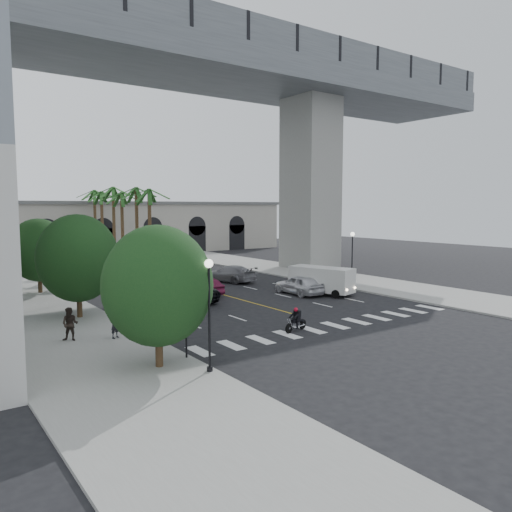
{
  "coord_description": "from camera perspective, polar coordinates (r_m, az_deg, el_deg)",
  "views": [
    {
      "loc": [
        -22.58,
        -24.47,
        7.73
      ],
      "look_at": [
        -0.99,
        6.0,
        3.99
      ],
      "focal_mm": 35.0,
      "sensor_mm": 36.0,
      "label": 1
    }
  ],
  "objects": [
    {
      "name": "lamp_post_left_far",
      "position": [
        42.22,
        -19.76,
        -0.75
      ],
      "size": [
        0.4,
        0.4,
        5.35
      ],
      "color": "black",
      "rests_on": "ground"
    },
    {
      "name": "pier_building",
      "position": [
        82.69,
        -19.47,
        2.99
      ],
      "size": [
        71.0,
        10.5,
        8.5
      ],
      "color": "#B3ACA1",
      "rests_on": "ground"
    },
    {
      "name": "palm_d",
      "position": [
        68.38,
        -16.02,
        7.1
      ],
      "size": [
        3.2,
        3.2,
        10.9
      ],
      "color": "#47331E",
      "rests_on": "ground"
    },
    {
      "name": "motorcycle_rider",
      "position": [
        31.29,
        4.65,
        -7.33
      ],
      "size": [
        2.03,
        0.72,
        1.5
      ],
      "rotation": [
        0.0,
        0.0,
        0.26
      ],
      "color": "black",
      "rests_on": "ground"
    },
    {
      "name": "lamp_post_left_near",
      "position": [
        22.9,
        -5.37,
        -5.66
      ],
      "size": [
        0.4,
        0.4,
        5.35
      ],
      "color": "black",
      "rests_on": "ground"
    },
    {
      "name": "traffic_signal_far",
      "position": [
        28.79,
        -11.69,
        -4.85
      ],
      "size": [
        0.25,
        0.18,
        3.65
      ],
      "color": "black",
      "rests_on": "ground"
    },
    {
      "name": "median",
      "position": [
        66.86,
        -15.35,
        -1.04
      ],
      "size": [
        2.0,
        24.0,
        0.2
      ],
      "primitive_type": "cube",
      "color": "gray",
      "rests_on": "ground"
    },
    {
      "name": "traffic_signal_near",
      "position": [
        25.24,
        -8.01,
        -6.27
      ],
      "size": [
        0.25,
        0.18,
        3.65
      ],
      "color": "black",
      "rests_on": "ground"
    },
    {
      "name": "palm_c",
      "position": [
        64.49,
        -15.11,
        6.57
      ],
      "size": [
        3.2,
        3.2,
        10.1
      ],
      "color": "#47331E",
      "rests_on": "ground"
    },
    {
      "name": "street_tree_mid",
      "position": [
        35.95,
        -19.69,
        -0.24
      ],
      "size": [
        5.44,
        5.44,
        7.21
      ],
      "color": "#382616",
      "rests_on": "ground"
    },
    {
      "name": "pedestrian_b",
      "position": [
        30.24,
        -20.48,
        -7.3
      ],
      "size": [
        1.18,
        1.13,
        1.91
      ],
      "primitive_type": "imported",
      "rotation": [
        0.0,
        0.0,
        -0.63
      ],
      "color": "black",
      "rests_on": "sidewalk_left"
    },
    {
      "name": "cargo_van",
      "position": [
        44.17,
        7.54,
        -2.65
      ],
      "size": [
        3.67,
        6.02,
        2.41
      ],
      "rotation": [
        0.0,
        0.0,
        0.3
      ],
      "color": "silver",
      "rests_on": "ground"
    },
    {
      "name": "car_b",
      "position": [
        43.82,
        -6.09,
        -3.51
      ],
      "size": [
        1.97,
        4.56,
        1.46
      ],
      "primitive_type": "imported",
      "rotation": [
        0.0,
        0.0,
        3.24
      ],
      "color": "#4E0F27",
      "rests_on": "ground"
    },
    {
      "name": "palm_b",
      "position": [
        60.87,
        -13.54,
        7.1
      ],
      "size": [
        3.2,
        3.2,
        10.6
      ],
      "color": "#47331E",
      "rests_on": "ground"
    },
    {
      "name": "car_d",
      "position": [
        51.13,
        -3.03,
        -2.03
      ],
      "size": [
        3.83,
        6.26,
        1.7
      ],
      "primitive_type": "imported",
      "rotation": [
        0.0,
        0.0,
        3.41
      ],
      "color": "slate",
      "rests_on": "ground"
    },
    {
      "name": "bridge",
      "position": [
        54.33,
        -6.25,
        17.13
      ],
      "size": [
        75.0,
        13.0,
        26.0
      ],
      "color": "gray",
      "rests_on": "ground"
    },
    {
      "name": "pedestrian_a",
      "position": [
        30.07,
        -15.79,
        -7.39
      ],
      "size": [
        0.76,
        0.68,
        1.75
      ],
      "primitive_type": "imported",
      "rotation": [
        0.0,
        0.0,
        0.51
      ],
      "color": "black",
      "rests_on": "sidewalk_left"
    },
    {
      "name": "sidewalk_right",
      "position": [
        55.03,
        8.2,
        -2.34
      ],
      "size": [
        8.0,
        100.0,
        0.15
      ],
      "primitive_type": "cube",
      "color": "gray",
      "rests_on": "ground"
    },
    {
      "name": "street_tree_near",
      "position": [
        23.8,
        -11.15,
        -3.35
      ],
      "size": [
        5.2,
        5.2,
        6.89
      ],
      "color": "#382616",
      "rests_on": "ground"
    },
    {
      "name": "sidewalk_left",
      "position": [
        40.91,
        -24.11,
        -5.57
      ],
      "size": [
        8.0,
        100.0,
        0.15
      ],
      "primitive_type": "cube",
      "color": "gray",
      "rests_on": "ground"
    },
    {
      "name": "palm_e",
      "position": [
        72.08,
        -17.26,
        6.62
      ],
      "size": [
        3.2,
        3.2,
        10.4
      ],
      "color": "#47331E",
      "rests_on": "ground"
    },
    {
      "name": "ground",
      "position": [
        34.18,
        7.25,
        -7.4
      ],
      "size": [
        140.0,
        140.0,
        0.0
      ],
      "primitive_type": "plane",
      "color": "black",
      "rests_on": "ground"
    },
    {
      "name": "car_e",
      "position": [
        46.98,
        -8.25,
        -2.93
      ],
      "size": [
        2.77,
        4.48,
        1.42
      ],
      "primitive_type": "imported",
      "rotation": [
        0.0,
        0.0,
        2.86
      ],
      "color": "#0F2449",
      "rests_on": "ground"
    },
    {
      "name": "street_tree_far",
      "position": [
        47.6,
        -23.59,
        0.62
      ],
      "size": [
        5.04,
        5.04,
        6.68
      ],
      "color": "#382616",
      "rests_on": "ground"
    },
    {
      "name": "palm_f",
      "position": [
        75.98,
        -17.99,
        6.74
      ],
      "size": [
        3.2,
        3.2,
        10.7
      ],
      "color": "#47331E",
      "rests_on": "ground"
    },
    {
      "name": "palm_a",
      "position": [
        57.14,
        -12.12,
        6.96
      ],
      "size": [
        3.2,
        3.2,
        10.3
      ],
      "color": "#47331E",
      "rests_on": "ground"
    },
    {
      "name": "lamp_post_right",
      "position": [
        47.21,
        10.93,
        0.13
      ],
      "size": [
        0.4,
        0.4,
        5.35
      ],
      "color": "black",
      "rests_on": "ground"
    },
    {
      "name": "car_c",
      "position": [
        40.31,
        -8.29,
        -4.21
      ],
      "size": [
        4.68,
        6.49,
        1.64
      ],
      "primitive_type": "imported",
      "rotation": [
        0.0,
        0.0,
        3.51
      ],
      "color": "black",
      "rests_on": "ground"
    },
    {
      "name": "car_a",
      "position": [
        44.03,
        4.95,
        -3.28
      ],
      "size": [
        2.13,
        5.1,
        1.72
      ],
      "primitive_type": "imported",
      "rotation": [
        0.0,
        0.0,
        3.12
      ],
      "color": "silver",
      "rests_on": "ground"
    }
  ]
}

